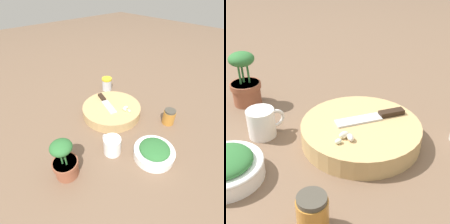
# 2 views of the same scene
# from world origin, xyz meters

# --- Properties ---
(ground_plane) EXTENTS (5.00, 5.00, 0.00)m
(ground_plane) POSITION_xyz_m (0.00, 0.00, 0.00)
(ground_plane) COLOR brown
(cutting_board) EXTENTS (0.30, 0.30, 0.05)m
(cutting_board) POSITION_xyz_m (0.08, -0.04, 0.03)
(cutting_board) COLOR tan
(cutting_board) RESTS_ON ground_plane
(chef_knife) EXTENTS (0.18, 0.08, 0.01)m
(chef_knife) POSITION_xyz_m (0.12, -0.04, 0.05)
(chef_knife) COLOR black
(chef_knife) RESTS_ON cutting_board
(garlic_cloves) EXTENTS (0.05, 0.04, 0.02)m
(garlic_cloves) POSITION_xyz_m (0.01, -0.07, 0.06)
(garlic_cloves) COLOR silver
(garlic_cloves) RESTS_ON cutting_board
(herb_bowl) EXTENTS (0.16, 0.16, 0.06)m
(herb_bowl) POSITION_xyz_m (-0.24, 0.02, 0.03)
(herb_bowl) COLOR white
(herb_bowl) RESTS_ON ground_plane
(spice_jar) EXTENTS (0.06, 0.06, 0.08)m
(spice_jar) POSITION_xyz_m (0.29, -0.19, 0.04)
(spice_jar) COLOR silver
(spice_jar) RESTS_ON ground_plane
(coffee_mug) EXTENTS (0.10, 0.07, 0.08)m
(coffee_mug) POSITION_xyz_m (-0.11, 0.13, 0.04)
(coffee_mug) COLOR white
(coffee_mug) RESTS_ON ground_plane
(honey_jar) EXTENTS (0.06, 0.06, 0.08)m
(honey_jar) POSITION_xyz_m (-0.16, -0.20, 0.04)
(honey_jar) COLOR #BC7A2D
(honey_jar) RESTS_ON ground_plane
(potted_herb) EXTENTS (0.09, 0.09, 0.16)m
(potted_herb) POSITION_xyz_m (-0.08, 0.32, 0.07)
(potted_herb) COLOR #935138
(potted_herb) RESTS_ON ground_plane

